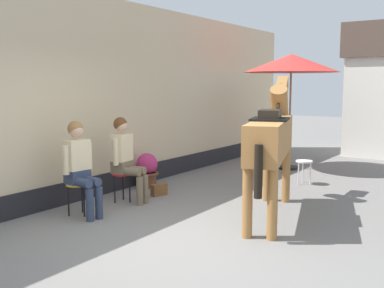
% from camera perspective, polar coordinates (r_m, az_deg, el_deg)
% --- Properties ---
extents(ground_plane, '(40.00, 40.00, 0.00)m').
position_cam_1_polar(ground_plane, '(8.29, 9.34, -6.08)').
color(ground_plane, slate).
extents(pub_facade_wall, '(0.34, 14.00, 3.40)m').
position_cam_1_polar(pub_facade_wall, '(8.30, -11.25, 4.62)').
color(pub_facade_wall, '#CCB793').
rests_on(pub_facade_wall, ground_plane).
extents(seated_visitor_near, '(0.61, 0.49, 1.39)m').
position_cam_1_polar(seated_visitor_near, '(6.88, -13.66, -2.37)').
color(seated_visitor_near, gold).
rests_on(seated_visitor_near, ground_plane).
extents(seated_visitor_far, '(0.61, 0.49, 1.39)m').
position_cam_1_polar(seated_visitor_far, '(7.55, -8.23, -1.37)').
color(seated_visitor_far, red).
rests_on(seated_visitor_far, ground_plane).
extents(saddled_horse_center, '(1.18, 2.90, 2.06)m').
position_cam_1_polar(saddled_horse_center, '(6.77, 9.76, 0.85)').
color(saddled_horse_center, '#9E6B38').
rests_on(saddled_horse_center, ground_plane).
extents(flower_planter_farthest, '(0.43, 0.43, 0.64)m').
position_cam_1_polar(flower_planter_farthest, '(8.69, -5.57, -3.15)').
color(flower_planter_farthest, brown).
rests_on(flower_planter_farthest, ground_plane).
extents(cafe_parasol, '(2.10, 2.10, 2.58)m').
position_cam_1_polar(cafe_parasol, '(10.61, 12.14, 9.63)').
color(cafe_parasol, black).
rests_on(cafe_parasol, ground_plane).
extents(spare_stool_white, '(0.32, 0.32, 0.46)m').
position_cam_1_polar(spare_stool_white, '(9.15, 13.65, -2.36)').
color(spare_stool_white, white).
rests_on(spare_stool_white, ground_plane).
extents(satchel_bag, '(0.19, 0.30, 0.20)m').
position_cam_1_polar(satchel_bag, '(8.06, -4.08, -5.65)').
color(satchel_bag, brown).
rests_on(satchel_bag, ground_plane).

